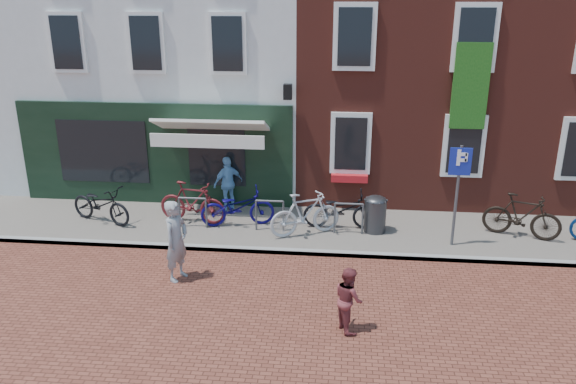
# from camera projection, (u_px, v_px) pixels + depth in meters

# --- Properties ---
(ground) EXTENTS (80.00, 80.00, 0.00)m
(ground) POSITION_uv_depth(u_px,v_px,m) (326.00, 257.00, 13.31)
(ground) COLOR brown
(sidewalk) EXTENTS (24.00, 3.00, 0.10)m
(sidewalk) POSITION_uv_depth(u_px,v_px,m) (367.00, 231.00, 14.60)
(sidewalk) COLOR slate
(sidewalk) RESTS_ON ground
(building_stucco) EXTENTS (8.00, 8.00, 9.00)m
(building_stucco) POSITION_uv_depth(u_px,v_px,m) (187.00, 36.00, 18.86)
(building_stucco) COLOR silver
(building_stucco) RESTS_ON ground
(building_brick_mid) EXTENTS (6.00, 8.00, 10.00)m
(building_brick_mid) POSITION_uv_depth(u_px,v_px,m) (401.00, 22.00, 18.02)
(building_brick_mid) COLOR maroon
(building_brick_mid) RESTS_ON ground
(litter_bin) EXTENTS (0.55, 0.55, 1.02)m
(litter_bin) POSITION_uv_depth(u_px,v_px,m) (375.00, 212.00, 14.31)
(litter_bin) COLOR #37373A
(litter_bin) RESTS_ON sidewalk
(parking_sign) EXTENTS (0.50, 0.08, 2.48)m
(parking_sign) POSITION_uv_depth(u_px,v_px,m) (458.00, 179.00, 13.14)
(parking_sign) COLOR #4C4C4F
(parking_sign) RESTS_ON sidewalk
(woman) EXTENTS (0.62, 0.76, 1.79)m
(woman) POSITION_uv_depth(u_px,v_px,m) (176.00, 241.00, 12.00)
(woman) COLOR gray
(woman) RESTS_ON ground
(boy) EXTENTS (0.67, 0.74, 1.24)m
(boy) POSITION_uv_depth(u_px,v_px,m) (349.00, 299.00, 10.26)
(boy) COLOR brown
(boy) RESTS_ON ground
(cafe_person) EXTENTS (0.92, 0.87, 1.53)m
(cafe_person) POSITION_uv_depth(u_px,v_px,m) (228.00, 183.00, 15.73)
(cafe_person) COLOR #7CB5E5
(cafe_person) RESTS_ON sidewalk
(bicycle_0) EXTENTS (2.03, 1.32, 1.01)m
(bicycle_0) POSITION_uv_depth(u_px,v_px,m) (101.00, 204.00, 14.91)
(bicycle_0) COLOR black
(bicycle_0) RESTS_ON sidewalk
(bicycle_1) EXTENTS (1.92, 0.83, 1.12)m
(bicycle_1) POSITION_uv_depth(u_px,v_px,m) (192.00, 202.00, 14.89)
(bicycle_1) COLOR #5C171B
(bicycle_1) RESTS_ON sidewalk
(bicycle_2) EXTENTS (2.02, 1.11, 1.01)m
(bicycle_2) POSITION_uv_depth(u_px,v_px,m) (238.00, 207.00, 14.70)
(bicycle_2) COLOR #0C0552
(bicycle_2) RESTS_ON sidewalk
(bicycle_3) EXTENTS (1.90, 1.28, 1.12)m
(bicycle_3) POSITION_uv_depth(u_px,v_px,m) (305.00, 214.00, 14.10)
(bicycle_3) COLOR #B7B6BA
(bicycle_3) RESTS_ON sidewalk
(bicycle_4) EXTENTS (1.93, 0.72, 1.01)m
(bicycle_4) POSITION_uv_depth(u_px,v_px,m) (341.00, 210.00, 14.54)
(bicycle_4) COLOR black
(bicycle_4) RESTS_ON sidewalk
(bicycle_5) EXTENTS (1.93, 1.12, 1.12)m
(bicycle_5) POSITION_uv_depth(u_px,v_px,m) (522.00, 216.00, 13.97)
(bicycle_5) COLOR black
(bicycle_5) RESTS_ON sidewalk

